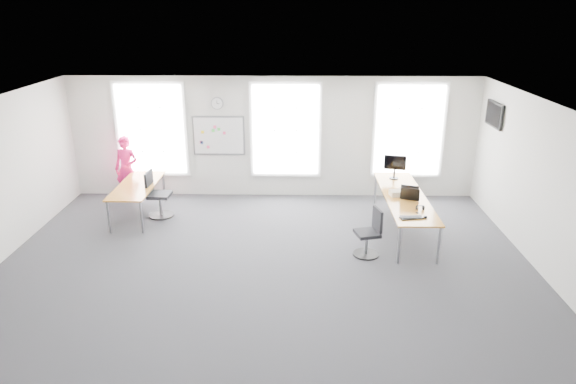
{
  "coord_description": "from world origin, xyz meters",
  "views": [
    {
      "loc": [
        0.58,
        -8.32,
        4.58
      ],
      "look_at": [
        0.41,
        1.2,
        1.1
      ],
      "focal_mm": 32.0,
      "sensor_mm": 36.0,
      "label": 1
    }
  ],
  "objects_px": {
    "keyboard": "(411,218)",
    "chair_left": "(157,197)",
    "chair_right": "(370,235)",
    "headphones": "(420,208)",
    "monitor": "(395,165)",
    "desk_left": "(137,187)",
    "desk_right": "(404,198)",
    "person": "(127,169)"
  },
  "relations": [
    {
      "from": "chair_right",
      "to": "person",
      "type": "height_order",
      "value": "person"
    },
    {
      "from": "desk_left",
      "to": "chair_right",
      "type": "xyz_separation_m",
      "value": [
        5.04,
        -1.89,
        -0.27
      ]
    },
    {
      "from": "person",
      "to": "headphones",
      "type": "height_order",
      "value": "person"
    },
    {
      "from": "desk_left",
      "to": "person",
      "type": "distance_m",
      "value": 1.11
    },
    {
      "from": "desk_right",
      "to": "chair_left",
      "type": "relative_size",
      "value": 3.02
    },
    {
      "from": "desk_right",
      "to": "headphones",
      "type": "relative_size",
      "value": 19.83
    },
    {
      "from": "chair_right",
      "to": "monitor",
      "type": "relative_size",
      "value": 1.69
    },
    {
      "from": "desk_left",
      "to": "chair_right",
      "type": "relative_size",
      "value": 2.16
    },
    {
      "from": "desk_right",
      "to": "monitor",
      "type": "xyz_separation_m",
      "value": [
        -0.03,
        1.11,
        0.39
      ]
    },
    {
      "from": "person",
      "to": "headphones",
      "type": "xyz_separation_m",
      "value": [
        6.58,
        -2.45,
        0.02
      ]
    },
    {
      "from": "desk_right",
      "to": "keyboard",
      "type": "height_order",
      "value": "keyboard"
    },
    {
      "from": "desk_right",
      "to": "keyboard",
      "type": "bearing_deg",
      "value": -95.18
    },
    {
      "from": "chair_left",
      "to": "keyboard",
      "type": "xyz_separation_m",
      "value": [
        5.36,
        -1.9,
        0.33
      ]
    },
    {
      "from": "desk_left",
      "to": "keyboard",
      "type": "relative_size",
      "value": 4.7
    },
    {
      "from": "chair_right",
      "to": "chair_left",
      "type": "bearing_deg",
      "value": -126.18
    },
    {
      "from": "chair_left",
      "to": "monitor",
      "type": "bearing_deg",
      "value": -82.62
    },
    {
      "from": "desk_left",
      "to": "chair_right",
      "type": "height_order",
      "value": "chair_right"
    },
    {
      "from": "chair_right",
      "to": "chair_left",
      "type": "relative_size",
      "value": 0.89
    },
    {
      "from": "person",
      "to": "keyboard",
      "type": "xyz_separation_m",
      "value": [
        6.33,
        -2.88,
        -0.02
      ]
    },
    {
      "from": "desk_right",
      "to": "desk_left",
      "type": "bearing_deg",
      "value": 173.4
    },
    {
      "from": "headphones",
      "to": "person",
      "type": "bearing_deg",
      "value": 161.31
    },
    {
      "from": "desk_left",
      "to": "headphones",
      "type": "distance_m",
      "value": 6.24
    },
    {
      "from": "desk_right",
      "to": "chair_left",
      "type": "height_order",
      "value": "chair_left"
    },
    {
      "from": "chair_left",
      "to": "headphones",
      "type": "xyz_separation_m",
      "value": [
        5.61,
        -1.46,
        0.36
      ]
    },
    {
      "from": "monitor",
      "to": "person",
      "type": "bearing_deg",
      "value": -172.5
    },
    {
      "from": "chair_right",
      "to": "headphones",
      "type": "distance_m",
      "value": 1.17
    },
    {
      "from": "keyboard",
      "to": "monitor",
      "type": "bearing_deg",
      "value": 74.19
    },
    {
      "from": "keyboard",
      "to": "headphones",
      "type": "bearing_deg",
      "value": 45.75
    },
    {
      "from": "desk_right",
      "to": "headphones",
      "type": "bearing_deg",
      "value": -79.89
    },
    {
      "from": "keyboard",
      "to": "chair_left",
      "type": "bearing_deg",
      "value": 146.71
    },
    {
      "from": "headphones",
      "to": "desk_left",
      "type": "bearing_deg",
      "value": 168.0
    },
    {
      "from": "desk_left",
      "to": "chair_right",
      "type": "distance_m",
      "value": 5.39
    },
    {
      "from": "chair_left",
      "to": "desk_left",
      "type": "bearing_deg",
      "value": 90.34
    },
    {
      "from": "chair_right",
      "to": "keyboard",
      "type": "distance_m",
      "value": 0.85
    },
    {
      "from": "chair_right",
      "to": "person",
      "type": "relative_size",
      "value": 0.59
    },
    {
      "from": "desk_right",
      "to": "headphones",
      "type": "height_order",
      "value": "headphones"
    },
    {
      "from": "chair_left",
      "to": "keyboard",
      "type": "height_order",
      "value": "chair_left"
    },
    {
      "from": "desk_right",
      "to": "headphones",
      "type": "distance_m",
      "value": 0.82
    },
    {
      "from": "desk_left",
      "to": "chair_left",
      "type": "relative_size",
      "value": 1.93
    },
    {
      "from": "desk_right",
      "to": "desk_left",
      "type": "relative_size",
      "value": 1.57
    },
    {
      "from": "person",
      "to": "keyboard",
      "type": "bearing_deg",
      "value": -13.97
    },
    {
      "from": "chair_right",
      "to": "monitor",
      "type": "bearing_deg",
      "value": 146.01
    }
  ]
}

